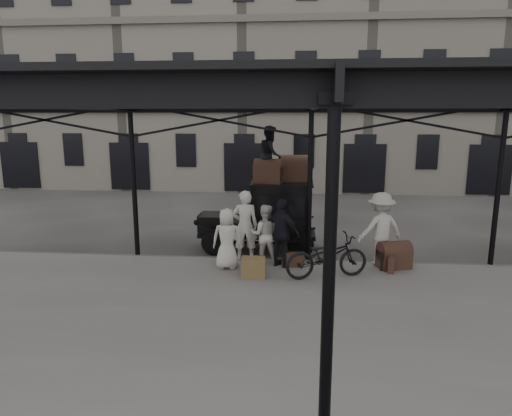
{
  "coord_description": "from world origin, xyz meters",
  "views": [
    {
      "loc": [
        -0.37,
        -10.53,
        4.19
      ],
      "look_at": [
        -1.46,
        1.6,
        1.7
      ],
      "focal_mm": 32.0,
      "sensor_mm": 36.0,
      "label": 1
    }
  ],
  "objects_px": {
    "taxi": "(271,213)",
    "steamer_trunk_platform": "(394,257)",
    "porter_official": "(282,233)",
    "steamer_trunk_roof_near": "(268,173)",
    "bicycle": "(327,256)",
    "porter_left": "(245,226)"
  },
  "relations": [
    {
      "from": "taxi",
      "to": "steamer_trunk_platform",
      "type": "distance_m",
      "value": 3.96
    },
    {
      "from": "porter_official",
      "to": "steamer_trunk_roof_near",
      "type": "relative_size",
      "value": 2.25
    },
    {
      "from": "bicycle",
      "to": "steamer_trunk_roof_near",
      "type": "height_order",
      "value": "steamer_trunk_roof_near"
    },
    {
      "from": "porter_left",
      "to": "porter_official",
      "type": "bearing_deg",
      "value": 149.37
    },
    {
      "from": "steamer_trunk_platform",
      "to": "taxi",
      "type": "bearing_deg",
      "value": 132.87
    },
    {
      "from": "taxi",
      "to": "porter_official",
      "type": "relative_size",
      "value": 1.96
    },
    {
      "from": "bicycle",
      "to": "taxi",
      "type": "bearing_deg",
      "value": 12.29
    },
    {
      "from": "bicycle",
      "to": "steamer_trunk_roof_near",
      "type": "distance_m",
      "value": 3.5
    },
    {
      "from": "taxi",
      "to": "steamer_trunk_platform",
      "type": "relative_size",
      "value": 4.36
    },
    {
      "from": "bicycle",
      "to": "porter_left",
      "type": "bearing_deg",
      "value": 43.56
    },
    {
      "from": "porter_official",
      "to": "taxi",
      "type": "bearing_deg",
      "value": -47.26
    },
    {
      "from": "steamer_trunk_roof_near",
      "to": "taxi",
      "type": "bearing_deg",
      "value": 82.35
    },
    {
      "from": "porter_left",
      "to": "steamer_trunk_roof_near",
      "type": "distance_m",
      "value": 1.94
    },
    {
      "from": "porter_official",
      "to": "bicycle",
      "type": "xyz_separation_m",
      "value": [
        1.15,
        -0.77,
        -0.37
      ]
    },
    {
      "from": "porter_official",
      "to": "bicycle",
      "type": "bearing_deg",
      "value": 177.67
    },
    {
      "from": "porter_official",
      "to": "bicycle",
      "type": "distance_m",
      "value": 1.44
    },
    {
      "from": "porter_left",
      "to": "steamer_trunk_platform",
      "type": "bearing_deg",
      "value": 169.21
    },
    {
      "from": "bicycle",
      "to": "steamer_trunk_roof_near",
      "type": "xyz_separation_m",
      "value": [
        -1.64,
        2.53,
        1.77
      ]
    },
    {
      "from": "bicycle",
      "to": "steamer_trunk_roof_near",
      "type": "bearing_deg",
      "value": 15.93
    },
    {
      "from": "porter_left",
      "to": "steamer_trunk_platform",
      "type": "xyz_separation_m",
      "value": [
        4.07,
        -0.33,
        -0.69
      ]
    },
    {
      "from": "taxi",
      "to": "porter_official",
      "type": "height_order",
      "value": "taxi"
    },
    {
      "from": "taxi",
      "to": "porter_official",
      "type": "bearing_deg",
      "value": -78.67
    }
  ]
}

